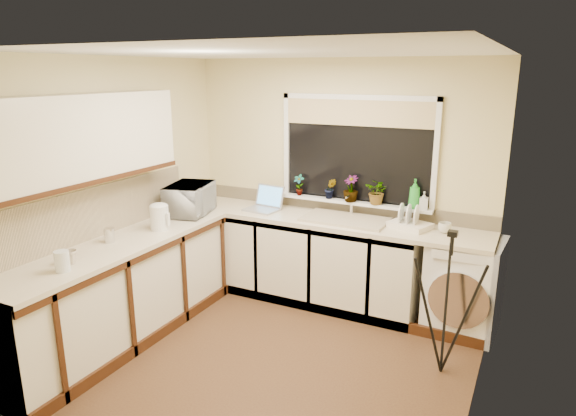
{
  "coord_description": "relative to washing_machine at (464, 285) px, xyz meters",
  "views": [
    {
      "loc": [
        1.84,
        -3.33,
        2.33
      ],
      "look_at": [
        -0.1,
        0.55,
        1.15
      ],
      "focal_mm": 31.77,
      "sensor_mm": 36.0,
      "label": 1
    }
  ],
  "objects": [
    {
      "name": "splashback_back",
      "position": [
        -1.36,
        0.27,
        0.53
      ],
      "size": [
        3.2,
        0.02,
        0.14
      ],
      "primitive_type": "cube",
      "color": "beige",
      "rests_on": "wall_back"
    },
    {
      "name": "microwave",
      "position": [
        -2.67,
        -0.49,
        0.62
      ],
      "size": [
        0.51,
        0.63,
        0.31
      ],
      "primitive_type": "imported",
      "rotation": [
        0.0,
        0.0,
        1.83
      ],
      "color": "silver",
      "rests_on": "worktop_left"
    },
    {
      "name": "plant_b",
      "position": [
        -1.4,
        0.19,
        0.72
      ],
      "size": [
        0.14,
        0.13,
        0.21
      ],
      "primitive_type": "imported",
      "rotation": [
        0.0,
        0.0,
        0.37
      ],
      "color": "#999999",
      "rests_on": "windowsill"
    },
    {
      "name": "base_cabinet_back",
      "position": [
        -1.68,
        -0.02,
        -0.01
      ],
      "size": [
        2.55,
        0.6,
        0.86
      ],
      "primitive_type": "cube",
      "color": "silver",
      "rests_on": "floor"
    },
    {
      "name": "plant_a",
      "position": [
        -1.75,
        0.18,
        0.72
      ],
      "size": [
        0.12,
        0.09,
        0.22
      ],
      "primitive_type": "imported",
      "rotation": [
        0.0,
        0.0,
        -0.08
      ],
      "color": "#999999",
      "rests_on": "windowsill"
    },
    {
      "name": "splashback_left",
      "position": [
        -2.94,
        -1.52,
        0.69
      ],
      "size": [
        0.02,
        2.4,
        0.45
      ],
      "primitive_type": "cube",
      "color": "beige",
      "rests_on": "wall_left"
    },
    {
      "name": "soap_bottle_green",
      "position": [
        -0.54,
        0.19,
        0.75
      ],
      "size": [
        0.14,
        0.14,
        0.28
      ],
      "primitive_type": "imported",
      "rotation": [
        0.0,
        0.0,
        0.3
      ],
      "color": "green",
      "rests_on": "windowsill"
    },
    {
      "name": "dish_rack",
      "position": [
        -0.53,
        0.03,
        0.49
      ],
      "size": [
        0.43,
        0.37,
        0.05
      ],
      "primitive_type": "cube",
      "rotation": [
        0.0,
        0.0,
        -0.34
      ],
      "color": "#F0E3D0",
      "rests_on": "worktop_back"
    },
    {
      "name": "wall_front",
      "position": [
        -1.36,
        -2.72,
        0.79
      ],
      "size": [
        3.2,
        0.0,
        3.2
      ],
      "primitive_type": "plane",
      "rotation": [
        -1.57,
        0.0,
        0.0
      ],
      "color": "beige",
      "rests_on": "ground"
    },
    {
      "name": "faucet",
      "position": [
        -1.16,
        0.16,
        0.58
      ],
      "size": [
        0.03,
        0.03,
        0.24
      ],
      "primitive_type": "cylinder",
      "color": "silver",
      "rests_on": "worktop_back"
    },
    {
      "name": "cup_left",
      "position": [
        -2.63,
        -2.04,
        0.51
      ],
      "size": [
        0.14,
        0.14,
        0.1
      ],
      "primitive_type": "imported",
      "rotation": [
        0.0,
        0.0,
        -0.24
      ],
      "color": "#C0B19E",
      "rests_on": "worktop_left"
    },
    {
      "name": "worktop_left",
      "position": [
        -2.66,
        -1.52,
        0.44
      ],
      "size": [
        0.6,
        2.4,
        0.04
      ],
      "primitive_type": "cube",
      "color": "beige",
      "rests_on": "base_cabinet_left"
    },
    {
      "name": "wall_right",
      "position": [
        0.24,
        -1.22,
        0.79
      ],
      "size": [
        0.0,
        3.0,
        3.0
      ],
      "primitive_type": "plane",
      "rotation": [
        1.57,
        0.0,
        -1.57
      ],
      "color": "beige",
      "rests_on": "ground"
    },
    {
      "name": "wall_left",
      "position": [
        -2.96,
        -1.22,
        0.79
      ],
      "size": [
        0.0,
        3.0,
        3.0
      ],
      "primitive_type": "plane",
      "rotation": [
        1.57,
        0.0,
        1.57
      ],
      "color": "beige",
      "rests_on": "ground"
    },
    {
      "name": "plant_c",
      "position": [
        -1.17,
        0.17,
        0.74
      ],
      "size": [
        0.19,
        0.19,
        0.27
      ],
      "primitive_type": "imported",
      "rotation": [
        0.0,
        0.0,
        -0.33
      ],
      "color": "#999999",
      "rests_on": "windowsill"
    },
    {
      "name": "windowsill",
      "position": [
        -1.16,
        0.21,
        0.6
      ],
      "size": [
        1.6,
        0.14,
        0.03
      ],
      "primitive_type": "cube",
      "color": "white",
      "rests_on": "wall_back"
    },
    {
      "name": "window_glass",
      "position": [
        -1.16,
        0.27,
        1.11
      ],
      "size": [
        1.5,
        0.02,
        1.0
      ],
      "primitive_type": "cube",
      "color": "black",
      "rests_on": "wall_back"
    },
    {
      "name": "plant_d",
      "position": [
        -0.9,
        0.18,
        0.74
      ],
      "size": [
        0.27,
        0.24,
        0.25
      ],
      "primitive_type": "imported",
      "rotation": [
        0.0,
        0.0,
        -0.23
      ],
      "color": "#999999",
      "rests_on": "windowsill"
    },
    {
      "name": "floor",
      "position": [
        -1.36,
        -1.22,
        -0.44
      ],
      "size": [
        3.2,
        3.2,
        0.0
      ],
      "primitive_type": "plane",
      "color": "brown",
      "rests_on": "ground"
    },
    {
      "name": "sink",
      "position": [
        -1.16,
        -0.02,
        0.47
      ],
      "size": [
        0.82,
        0.46,
        0.03
      ],
      "primitive_type": "cube",
      "color": "tan",
      "rests_on": "worktop_back"
    },
    {
      "name": "ceiling",
      "position": [
        -1.36,
        -1.22,
        2.01
      ],
      "size": [
        3.2,
        3.2,
        0.0
      ],
      "primitive_type": "plane",
      "rotation": [
        3.14,
        0.0,
        0.0
      ],
      "color": "white",
      "rests_on": "ground"
    },
    {
      "name": "kettle",
      "position": [
        -2.59,
        -1.05,
        0.57
      ],
      "size": [
        0.17,
        0.17,
        0.22
      ],
      "primitive_type": "cylinder",
      "color": "white",
      "rests_on": "worktop_left"
    },
    {
      "name": "laptop",
      "position": [
        -2.06,
        0.01,
        0.53
      ],
      "size": [
        0.38,
        0.36,
        0.25
      ],
      "rotation": [
        0.0,
        0.0,
        -0.13
      ],
      "color": "#A4A4AC",
      "rests_on": "worktop_back"
    },
    {
      "name": "wall_back",
      "position": [
        -1.36,
        0.28,
        0.79
      ],
      "size": [
        3.2,
        0.0,
        3.2
      ],
      "primitive_type": "plane",
      "rotation": [
        1.57,
        0.0,
        0.0
      ],
      "color": "beige",
      "rests_on": "ground"
    },
    {
      "name": "steel_jar",
      "position": [
        -2.74,
        -1.53,
        0.52
      ],
      "size": [
        0.09,
        0.09,
        0.12
      ],
      "primitive_type": "cylinder",
      "color": "silver",
      "rests_on": "worktop_left"
    },
    {
      "name": "glass_jug",
      "position": [
        -2.55,
        -2.17,
        0.54
      ],
      "size": [
        0.11,
        0.11,
        0.16
      ],
      "primitive_type": "cylinder",
      "color": "silver",
      "rests_on": "worktop_left"
    },
    {
      "name": "tripod",
      "position": [
        -0.03,
        -0.8,
        0.15
      ],
      "size": [
        0.75,
        0.75,
        1.18
      ],
      "primitive_type": null,
      "rotation": [
        0.0,
        0.0,
        -0.36
      ],
      "color": "black",
      "rests_on": "floor"
    },
    {
      "name": "base_cabinet_left",
      "position": [
        -2.66,
        -1.52,
        -0.01
      ],
      "size": [
        0.54,
        2.4,
        0.86
      ],
      "primitive_type": "cube",
      "color": "silver",
      "rests_on": "floor"
    },
    {
      "name": "upper_cabinet",
      "position": [
        -2.8,
        -1.67,
        1.36
      ],
      "size": [
        0.28,
        1.9,
        0.7
      ],
      "primitive_type": "cube",
      "color": "silver",
      "rests_on": "wall_left"
    },
    {
      "name": "worktop_back",
      "position": [
        -1.36,
        -0.02,
        0.44
      ],
      "size": [
        3.2,
        0.6,
        0.04
      ],
      "primitive_type": "cube",
      "color": "beige",
      "rests_on": "base_cabinet_back"
    },
    {
      "name": "cup_back",
      "position": [
        -0.21,
        0.02,
        0.51
      ],
      "size": [
        0.15,
        0.15,
        0.1
      ],
      "primitive_type": "imported",
      "rotation": [
        0.0,
        0.0,
        0.31
      ],
      "color": "beige",
      "rests_on": "worktop_back"
    },
    {
      "name": "soap_bottle_clear",
      "position": [
        -0.45,
        0.19,
        0.7
      ],
      "size": [
        0.09,
        0.09,
        0.17
      ],
      "primitive_type": "imported",
      "rotation": [
        0.0,
        0.0,
        0.14
      ],
      "color": "#999999",
      "rests_on": "windowsill"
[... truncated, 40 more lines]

